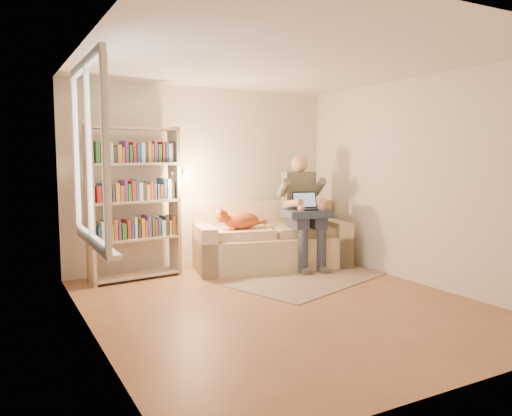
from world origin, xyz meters
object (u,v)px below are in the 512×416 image
sofa (269,243)px  laptop (311,205)px  cat (236,220)px  bookshelf (134,196)px  person (302,205)px

sofa → laptop: laptop is taller
sofa → cat: size_ratio=2.90×
laptop → bookshelf: bookshelf is taller
sofa → person: (0.41, -0.25, 0.57)m
bookshelf → person: bearing=-16.5°
person → bookshelf: (-2.34, 0.41, 0.20)m
person → laptop: size_ratio=3.94×
person → bookshelf: bearing=-177.9°
person → sofa: bearing=160.1°
cat → sofa: bearing=14.7°
cat → laptop: bearing=-9.7°
laptop → bookshelf: bearing=178.4°
cat → laptop: size_ratio=1.95×
cat → laptop: (0.99, -0.39, 0.21)m
person → cat: 1.00m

